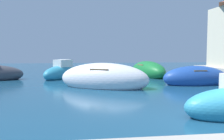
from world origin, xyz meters
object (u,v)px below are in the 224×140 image
Objects in this scene: moored_boat_0 at (104,79)px; moored_boat_4 at (148,71)px; moored_boat_3 at (195,78)px; moored_boat_7 at (61,73)px.

moored_boat_4 is at bearing 78.94° from moored_boat_0.
moored_boat_0 is at bearing -176.33° from moored_boat_3.
moored_boat_7 is at bearing 84.17° from moored_boat_4.
moored_boat_7 is (-2.99, 5.47, -0.08)m from moored_boat_0.
moored_boat_7 reaches higher than moored_boat_0.
moored_boat_4 is 1.40× the size of moored_boat_7.
moored_boat_7 reaches higher than moored_boat_4.
moored_boat_7 reaches higher than moored_boat_3.
moored_boat_7 is at bearing 150.65° from moored_boat_3.
moored_boat_0 is at bearing 64.16° from moored_boat_7.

